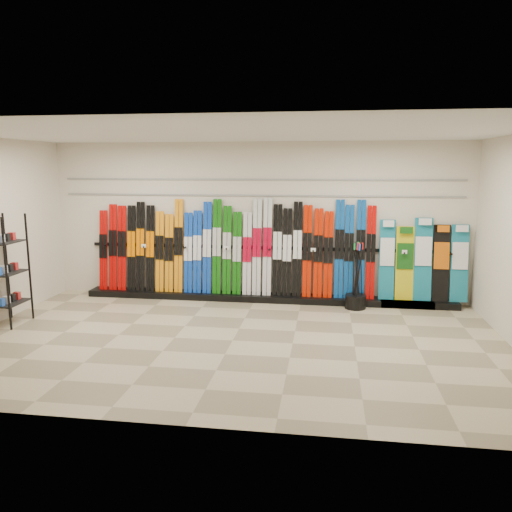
# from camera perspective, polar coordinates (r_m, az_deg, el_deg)

# --- Properties ---
(floor) EXTENTS (8.00, 8.00, 0.00)m
(floor) POSITION_cam_1_polar(r_m,az_deg,el_deg) (7.49, -2.69, -9.62)
(floor) COLOR #85775B
(floor) RESTS_ON ground
(back_wall) EXTENTS (8.00, 0.00, 8.00)m
(back_wall) POSITION_cam_1_polar(r_m,az_deg,el_deg) (9.57, 0.05, 3.96)
(back_wall) COLOR beige
(back_wall) RESTS_ON floor
(ceiling) EXTENTS (8.00, 8.00, 0.00)m
(ceiling) POSITION_cam_1_polar(r_m,az_deg,el_deg) (7.07, -2.89, 13.93)
(ceiling) COLOR silver
(ceiling) RESTS_ON back_wall
(ski_rack_base) EXTENTS (8.00, 0.40, 0.12)m
(ski_rack_base) POSITION_cam_1_polar(r_m,az_deg,el_deg) (9.59, 1.20, -4.79)
(ski_rack_base) COLOR black
(ski_rack_base) RESTS_ON floor
(skis) EXTENTS (5.38, 0.24, 1.84)m
(skis) POSITION_cam_1_polar(r_m,az_deg,el_deg) (9.55, -2.56, 0.70)
(skis) COLOR #BA0603
(skis) RESTS_ON ski_rack_base
(snowboards) EXTENTS (1.58, 0.23, 1.51)m
(snowboards) POSITION_cam_1_polar(r_m,az_deg,el_deg) (9.59, 18.54, -0.62)
(snowboards) COLOR #14728C
(snowboards) RESTS_ON ski_rack_base
(accessory_rack) EXTENTS (0.40, 0.60, 1.79)m
(accessory_rack) POSITION_cam_1_polar(r_m,az_deg,el_deg) (8.98, -26.59, -1.46)
(accessory_rack) COLOR black
(accessory_rack) RESTS_ON floor
(pole_bin) EXTENTS (0.38, 0.38, 0.25)m
(pole_bin) POSITION_cam_1_polar(r_m,az_deg,el_deg) (9.26, 11.28, -5.13)
(pole_bin) COLOR black
(pole_bin) RESTS_ON floor
(ski_poles) EXTENTS (0.20, 0.30, 1.18)m
(ski_poles) POSITION_cam_1_polar(r_m,az_deg,el_deg) (9.16, 11.51, -2.18)
(ski_poles) COLOR black
(ski_poles) RESTS_ON pole_bin
(slatwall_rail_0) EXTENTS (7.60, 0.02, 0.03)m
(slatwall_rail_0) POSITION_cam_1_polar(r_m,az_deg,el_deg) (9.51, 0.03, 6.94)
(slatwall_rail_0) COLOR gray
(slatwall_rail_0) RESTS_ON back_wall
(slatwall_rail_1) EXTENTS (7.60, 0.02, 0.03)m
(slatwall_rail_1) POSITION_cam_1_polar(r_m,az_deg,el_deg) (9.50, 0.04, 8.75)
(slatwall_rail_1) COLOR gray
(slatwall_rail_1) RESTS_ON back_wall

